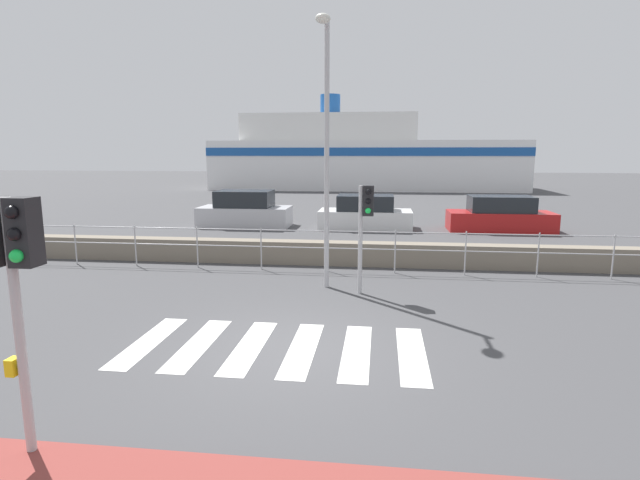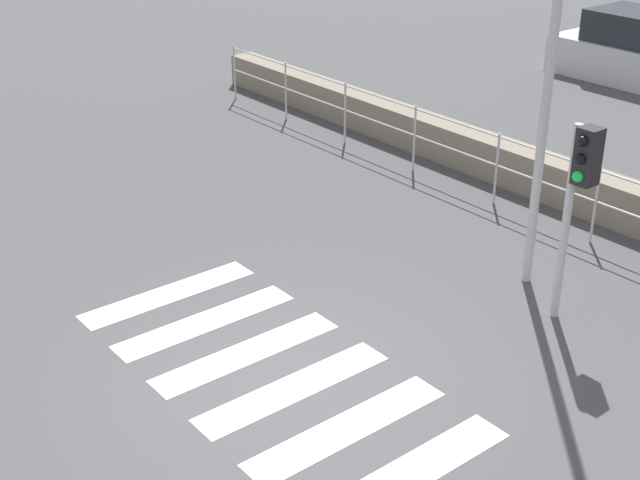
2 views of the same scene
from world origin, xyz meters
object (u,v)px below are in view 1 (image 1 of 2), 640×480
at_px(traffic_light_far, 365,215).
at_px(parked_car_white, 365,214).
at_px(ferry_boat, 359,158).
at_px(parked_car_silver, 245,211).
at_px(parked_car_red, 500,216).
at_px(streetlamp, 326,127).
at_px(traffic_light_near, 11,259).

xyz_separation_m(traffic_light_far, parked_car_white, (-0.31, 10.23, -1.23)).
xyz_separation_m(ferry_boat, parked_car_silver, (-3.89, -24.87, -2.14)).
bearing_deg(ferry_boat, parked_car_silver, -98.88).
distance_m(ferry_boat, parked_car_silver, 25.26).
height_order(ferry_boat, parked_car_white, ferry_boat).
relative_size(ferry_boat, parked_car_red, 6.42).
relative_size(traffic_light_far, parked_car_white, 0.63).
height_order(streetlamp, parked_car_white, streetlamp).
bearing_deg(ferry_boat, parked_car_red, -74.12).
distance_m(traffic_light_far, parked_car_silver, 11.74).
distance_m(traffic_light_near, traffic_light_far, 7.59).
height_order(streetlamp, ferry_boat, ferry_boat).
distance_m(ferry_boat, parked_car_red, 25.95).
relative_size(ferry_boat, parked_car_silver, 6.82).
relative_size(streetlamp, ferry_boat, 0.23).
distance_m(streetlamp, parked_car_red, 12.16).
height_order(traffic_light_near, traffic_light_far, traffic_light_near).
xyz_separation_m(traffic_light_near, parked_car_white, (2.97, 17.06, -1.57)).
bearing_deg(streetlamp, parked_car_red, 57.82).
bearing_deg(parked_car_red, streetlamp, -122.18).
relative_size(streetlamp, parked_car_silver, 1.54).
bearing_deg(parked_car_red, traffic_light_near, -116.74).
xyz_separation_m(streetlamp, parked_car_red, (6.25, 9.94, -3.19)).
bearing_deg(traffic_light_far, ferry_boat, 92.88).
height_order(traffic_light_far, parked_car_silver, traffic_light_far).
height_order(traffic_light_far, parked_car_red, traffic_light_far).
bearing_deg(traffic_light_near, traffic_light_far, 64.32).
relative_size(traffic_light_far, ferry_boat, 0.09).
bearing_deg(parked_car_red, traffic_light_far, -117.45).
distance_m(traffic_light_near, ferry_boat, 41.96).
bearing_deg(parked_car_silver, traffic_light_far, -61.09).
bearing_deg(parked_car_silver, traffic_light_near, -82.10).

